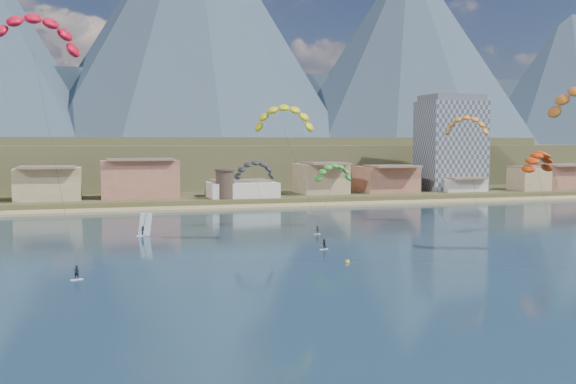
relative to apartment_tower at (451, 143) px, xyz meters
The scene contains 16 objects.
ground 154.68m from the apartment_tower, 123.59° to the right, with size 2400.00×2400.00×0.00m, color black.
beach 89.54m from the apartment_tower, 165.49° to the right, with size 2200.00×12.00×0.90m.
land 440.64m from the apartment_tower, 101.13° to the left, with size 2200.00×900.00×4.00m.
foothills 122.11m from the apartment_tower, 120.93° to the left, with size 940.00×210.00×18.00m.
mountain_ridge 715.12m from the apartment_tower, 98.15° to the left, with size 2060.00×480.00×400.00m.
town 125.53m from the apartment_tower, behind, with size 400.00×24.00×12.00m.
apartment_tower is the anchor object (origin of this frame).
watchtower 82.02m from the apartment_tower, behind, with size 5.82×5.82×8.60m.
kitesurfer_red 158.61m from the apartment_tower, 141.39° to the right, with size 13.71×14.72×37.47m.
kitesurfer_yellow 118.84m from the apartment_tower, 134.09° to the right, with size 11.85×13.63×26.17m.
kitesurfer_green 95.43m from the apartment_tower, 134.58° to the right, with size 11.78×11.53×16.10m.
distant_kite_dark 103.43m from the apartment_tower, 143.10° to the right, with size 9.36×6.05×16.15m.
distant_kite_orange 76.82m from the apartment_tower, 117.38° to the right, with size 10.35×9.03×25.48m.
distant_kite_red 93.14m from the apartment_tower, 109.52° to the right, with size 10.18×7.82×18.18m.
windsurfer 128.29m from the apartment_tower, 146.82° to the right, with size 2.62×2.88×4.49m.
buoy 134.49m from the apartment_tower, 126.32° to the right, with size 0.70×0.70×0.70m.
Camera 1 is at (-29.99, -71.62, 18.11)m, focal length 41.27 mm.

